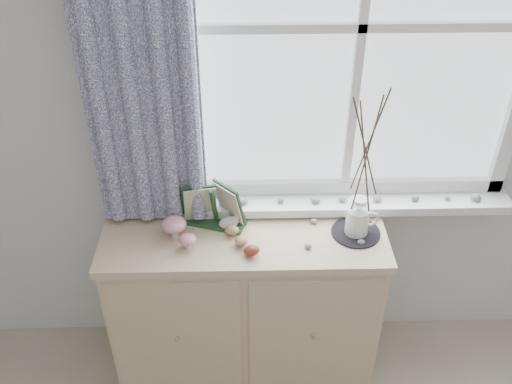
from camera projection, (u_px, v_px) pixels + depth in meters
sideboard at (245, 304)px, 2.64m from camera, size 1.20×0.45×0.85m
botanical_book at (214, 208)px, 2.36m from camera, size 0.32×0.21×0.21m
toadstool_cluster at (178, 229)px, 2.32m from camera, size 0.15×0.16×0.10m
wooden_eggs at (241, 240)px, 2.31m from camera, size 0.13×0.17×0.07m
songbird_figurine at (229, 222)px, 2.40m from camera, size 0.13×0.09×0.06m
crocheted_doily at (356, 232)px, 2.39m from camera, size 0.21×0.21×0.01m
twig_pitcher at (367, 148)px, 2.15m from camera, size 0.30×0.30×0.73m
sideboard_pebbles at (317, 231)px, 2.39m from camera, size 0.33×0.23×0.02m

